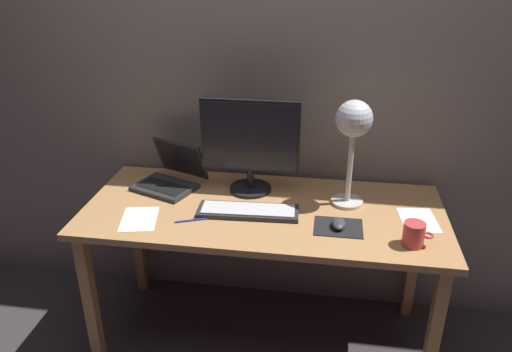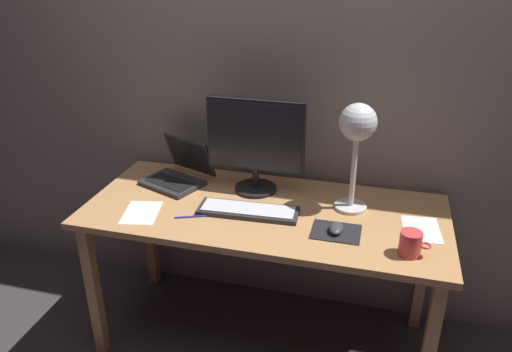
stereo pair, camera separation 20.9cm
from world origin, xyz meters
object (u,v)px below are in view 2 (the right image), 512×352
Objects in this scene: laptop at (181,170)px; desk_lamp at (357,131)px; pen at (191,217)px; keyboard_main at (248,211)px; coffee_mug at (411,244)px; monitor at (256,142)px; mouse at (336,228)px.

laptop is 0.74× the size of desk_lamp.
laptop is 0.39m from pen.
laptop is 0.90m from desk_lamp.
coffee_mug reaches higher than keyboard_main.
pen is (0.19, -0.33, -0.06)m from laptop.
monitor is 0.33m from keyboard_main.
desk_lamp is 0.42m from mouse.
coffee_mug is at bearing -51.54° from desk_lamp.
desk_lamp is (0.84, -0.07, 0.31)m from laptop.
monitor is at bearing 151.74° from coffee_mug.
mouse is (-0.04, -0.23, -0.35)m from desk_lamp.
mouse is 0.81× the size of coffee_mug.
desk_lamp reaches higher than laptop.
coffee_mug is at bearing -28.26° from monitor.
monitor is 4.77× the size of mouse.
desk_lamp reaches higher than monitor.
desk_lamp is at bearing 21.94° from pen.
laptop is at bearing 179.28° from monitor.
keyboard_main is at bearing -29.32° from laptop.
mouse is (0.39, -0.06, 0.01)m from keyboard_main.
monitor is at bearing -0.72° from laptop.
laptop reaches higher than pen.
monitor is at bearing 171.89° from desk_lamp.
desk_lamp is at bearing 80.35° from mouse.
pen is (-0.91, 0.05, -0.04)m from coffee_mug.
laptop is 3.73× the size of mouse.
mouse is 0.62m from pen.
monitor is 1.28× the size of laptop.
coffee_mug is (1.09, -0.38, -0.01)m from laptop.
keyboard_main is 3.19× the size of pen.
pen is at bearing -61.03° from laptop.
desk_lamp is 0.51m from coffee_mug.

